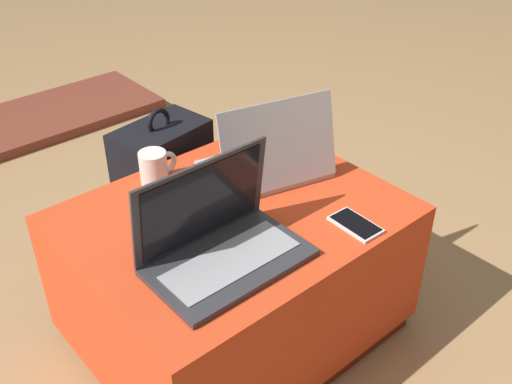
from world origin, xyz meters
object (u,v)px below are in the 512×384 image
backpack (163,192)px  laptop_near (220,241)px  laptop_far (269,161)px  coffee_mug (155,167)px  cell_phone (356,224)px

backpack → laptop_near: bearing=61.5°
laptop_far → laptop_near: bearing=45.3°
laptop_far → coffee_mug: laptop_far is taller
laptop_near → cell_phone: size_ratio=2.73×
laptop_far → cell_phone: laptop_far is taller
coffee_mug → laptop_far: bearing=-36.0°
cell_phone → backpack: bearing=101.5°
cell_phone → backpack: 0.75m
cell_phone → coffee_mug: coffee_mug is taller
laptop_near → backpack: size_ratio=0.68×
laptop_near → cell_phone: 0.36m
cell_phone → coffee_mug: size_ratio=1.17×
cell_phone → backpack: backpack is taller
laptop_far → backpack: (-0.11, 0.40, -0.26)m
cell_phone → laptop_near: bearing=161.6°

